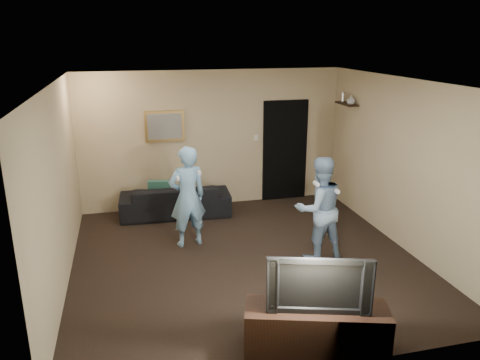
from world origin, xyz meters
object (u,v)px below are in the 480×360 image
object	(u,v)px
sofa	(175,200)
wii_player_right	(319,208)
tv_console	(316,330)
wii_player_left	(187,197)
television	(319,281)

from	to	relation	value
sofa	wii_player_right	world-z (taller)	wii_player_right
sofa	tv_console	xyz separation A→B (m)	(0.99, -4.30, -0.04)
wii_player_right	wii_player_left	bearing A→B (deg)	153.43
tv_console	wii_player_right	bearing A→B (deg)	83.77
tv_console	wii_player_left	xyz separation A→B (m)	(-0.93, 2.94, 0.55)
television	wii_player_left	distance (m)	3.09
tv_console	television	world-z (taller)	television
television	tv_console	bearing A→B (deg)	0.00
tv_console	television	distance (m)	0.57
sofa	tv_console	size ratio (longest dim) A/B	1.35
television	wii_player_left	size ratio (longest dim) A/B	0.66
sofa	wii_player_right	bearing A→B (deg)	133.17
television	wii_player_right	bearing A→B (deg)	83.77
wii_player_left	wii_player_right	size ratio (longest dim) A/B	1.03
wii_player_left	sofa	bearing A→B (deg)	92.42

